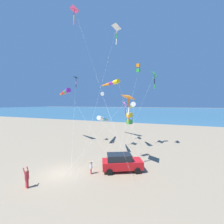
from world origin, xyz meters
name	(u,v)px	position (x,y,z in m)	size (l,w,h in m)	color
ground_plane	(61,173)	(0.00, 0.00, 0.00)	(600.00, 600.00, 0.00)	gray
ocean_water_strip	(166,110)	(165.00, 0.00, 0.00)	(240.00, 600.00, 0.01)	#386B84
parked_car	(121,162)	(3.00, -5.64, 0.95)	(3.66, 4.66, 1.85)	red
cooler_box	(132,160)	(6.00, -5.97, 0.21)	(0.62, 0.42, 0.42)	red
person_adult_flyer	(27,177)	(-3.41, 0.78, 0.96)	(0.49, 0.59, 1.76)	#B72833
person_child_green_jacket	(91,166)	(1.08, -2.98, 0.78)	(0.51, 0.48, 1.43)	#B72833
kite_box_rainbow_low_near	(129,118)	(7.02, -5.35, 5.36)	(5.53, 3.54, 6.10)	yellow
kite_windsock_yellow_midlevel	(102,94)	(7.45, -1.19, 8.65)	(9.64, 8.02, 8.89)	white
kite_windsock_orange_high_right	(102,119)	(13.62, 1.89, 4.46)	(12.78, 10.96, 5.22)	white
kite_delta_long_streamer_right	(129,98)	(4.80, -5.90, 8.02)	(7.45, 6.11, 8.48)	orange
kite_delta_green_low_center	(76,78)	(11.00, 5.89, 12.02)	(11.89, 7.86, 12.34)	black
kite_windsock_white_trailing	(132,105)	(12.42, -4.27, 7.02)	(11.21, 3.58, 7.62)	white
kite_windsock_black_fish_shape	(112,83)	(18.21, 1.71, 11.73)	(13.39, 11.91, 12.28)	yellow
kite_box_red_high_left	(138,68)	(13.49, -4.93, 13.29)	(12.21, 0.65, 14.01)	orange
kite_delta_long_streamer_left	(75,10)	(6.18, 2.50, 20.55)	(3.20, 9.30, 20.89)	#EF4C93
kite_delta_teal_far_right	(117,27)	(10.22, -2.33, 19.01)	(12.46, 1.72, 19.47)	white
kite_delta_checkered_midright	(155,74)	(14.09, -7.56, 12.22)	(12.26, 3.22, 12.78)	green
kite_delta_blue_topmost	(125,104)	(16.84, -1.64, 7.22)	(9.02, 5.94, 7.82)	#EF4C93
kite_windsock_striped_overhead	(66,92)	(12.14, 9.16, 9.65)	(9.40, 15.67, 10.29)	purple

